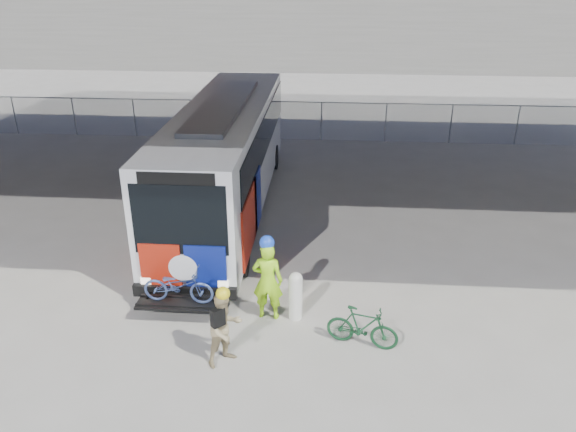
# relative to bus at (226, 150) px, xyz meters

# --- Properties ---
(ground) EXTENTS (160.00, 160.00, 0.00)m
(ground) POSITION_rel_bus_xyz_m (2.00, -3.62, -2.11)
(ground) COLOR #9E9991
(ground) RESTS_ON ground
(bus) EXTENTS (2.67, 12.90, 3.69)m
(bus) POSITION_rel_bus_xyz_m (0.00, 0.00, 0.00)
(bus) COLOR silver
(bus) RESTS_ON ground
(overpass) EXTENTS (40.00, 16.00, 7.95)m
(overpass) POSITION_rel_bus_xyz_m (2.00, 0.38, 4.44)
(overpass) COLOR #605E59
(overpass) RESTS_ON ground
(chainlink_fence) EXTENTS (30.00, 0.06, 30.00)m
(chainlink_fence) POSITION_rel_bus_xyz_m (2.00, 8.38, -0.69)
(chainlink_fence) COLOR gray
(chainlink_fence) RESTS_ON ground
(bollard) EXTENTS (0.32, 0.32, 1.23)m
(bollard) POSITION_rel_bus_xyz_m (2.72, -6.33, -1.45)
(bollard) COLOR white
(bollard) RESTS_ON ground
(cyclist_hivis) EXTENTS (0.74, 0.51, 2.16)m
(cyclist_hivis) POSITION_rel_bus_xyz_m (2.06, -6.33, -1.07)
(cyclist_hivis) COLOR #A8FA1A
(cyclist_hivis) RESTS_ON ground
(cyclist_tan) EXTENTS (1.02, 1.02, 1.83)m
(cyclist_tan) POSITION_rel_bus_xyz_m (1.35, -8.05, -1.24)
(cyclist_tan) COLOR tan
(cyclist_tan) RESTS_ON ground
(bike_parked) EXTENTS (1.67, 0.84, 0.96)m
(bike_parked) POSITION_rel_bus_xyz_m (4.24, -7.28, -1.63)
(bike_parked) COLOR #164726
(bike_parked) RESTS_ON ground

